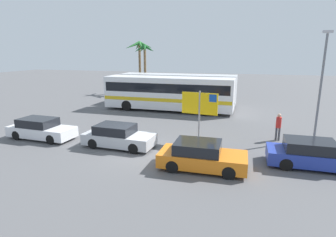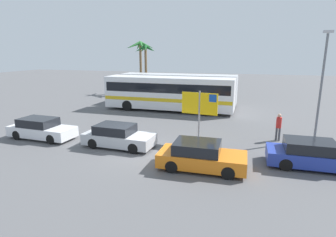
{
  "view_description": "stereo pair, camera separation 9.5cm",
  "coord_description": "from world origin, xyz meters",
  "px_view_note": "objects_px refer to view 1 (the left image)",
  "views": [
    {
      "loc": [
        5.81,
        -13.5,
        5.43
      ],
      "look_at": [
        0.89,
        2.87,
        1.3
      ],
      "focal_mm": 29.48,
      "sensor_mm": 36.0,
      "label": 1
    },
    {
      "loc": [
        5.9,
        -13.47,
        5.43
      ],
      "look_at": [
        0.89,
        2.87,
        1.3
      ],
      "focal_mm": 29.48,
      "sensor_mm": 36.0,
      "label": 2
    }
  ],
  "objects_px": {
    "car_orange": "(201,156)",
    "car_white": "(41,129)",
    "bus_rear_coach": "(177,88)",
    "car_silver": "(118,136)",
    "ferry_sign": "(200,106)",
    "car_blue": "(313,154)",
    "bus_front_coach": "(168,92)",
    "pedestrian_crossing_lot": "(278,125)"
  },
  "relations": [
    {
      "from": "car_silver",
      "to": "car_blue",
      "type": "height_order",
      "value": "same"
    },
    {
      "from": "pedestrian_crossing_lot",
      "to": "car_orange",
      "type": "bearing_deg",
      "value": 166.04
    },
    {
      "from": "car_silver",
      "to": "car_blue",
      "type": "distance_m",
      "value": 10.34
    },
    {
      "from": "bus_rear_coach",
      "to": "car_blue",
      "type": "distance_m",
      "value": 17.55
    },
    {
      "from": "car_orange",
      "to": "pedestrian_crossing_lot",
      "type": "bearing_deg",
      "value": 54.31
    },
    {
      "from": "car_white",
      "to": "car_silver",
      "type": "xyz_separation_m",
      "value": [
        5.47,
        -0.0,
        -0.0
      ]
    },
    {
      "from": "pedestrian_crossing_lot",
      "to": "car_blue",
      "type": "bearing_deg",
      "value": -141.65
    },
    {
      "from": "bus_front_coach",
      "to": "car_blue",
      "type": "xyz_separation_m",
      "value": [
        10.47,
        -10.64,
        -1.15
      ]
    },
    {
      "from": "bus_rear_coach",
      "to": "car_silver",
      "type": "relative_size",
      "value": 2.88
    },
    {
      "from": "car_orange",
      "to": "car_white",
      "type": "distance_m",
      "value": 10.81
    },
    {
      "from": "car_silver",
      "to": "pedestrian_crossing_lot",
      "type": "height_order",
      "value": "pedestrian_crossing_lot"
    },
    {
      "from": "car_white",
      "to": "pedestrian_crossing_lot",
      "type": "xyz_separation_m",
      "value": [
        14.52,
        3.96,
        0.39
      ]
    },
    {
      "from": "bus_front_coach",
      "to": "ferry_sign",
      "type": "height_order",
      "value": "ferry_sign"
    },
    {
      "from": "car_silver",
      "to": "pedestrian_crossing_lot",
      "type": "bearing_deg",
      "value": 25.43
    },
    {
      "from": "car_silver",
      "to": "pedestrian_crossing_lot",
      "type": "xyz_separation_m",
      "value": [
        9.05,
        3.96,
        0.39
      ]
    },
    {
      "from": "car_blue",
      "to": "car_silver",
      "type": "bearing_deg",
      "value": 179.33
    },
    {
      "from": "bus_rear_coach",
      "to": "car_orange",
      "type": "bearing_deg",
      "value": -71.18
    },
    {
      "from": "car_white",
      "to": "pedestrian_crossing_lot",
      "type": "bearing_deg",
      "value": 17.31
    },
    {
      "from": "bus_front_coach",
      "to": "pedestrian_crossing_lot",
      "type": "relative_size",
      "value": 6.99
    },
    {
      "from": "car_silver",
      "to": "ferry_sign",
      "type": "bearing_deg",
      "value": 26.83
    },
    {
      "from": "bus_front_coach",
      "to": "bus_rear_coach",
      "type": "xyz_separation_m",
      "value": [
        -0.02,
        3.38,
        0.0
      ]
    },
    {
      "from": "car_white",
      "to": "car_blue",
      "type": "xyz_separation_m",
      "value": [
        15.8,
        0.04,
        0.0
      ]
    },
    {
      "from": "bus_rear_coach",
      "to": "car_blue",
      "type": "bearing_deg",
      "value": -53.17
    },
    {
      "from": "pedestrian_crossing_lot",
      "to": "car_white",
      "type": "bearing_deg",
      "value": 125.5
    },
    {
      "from": "bus_rear_coach",
      "to": "car_orange",
      "type": "relative_size",
      "value": 2.91
    },
    {
      "from": "car_white",
      "to": "car_blue",
      "type": "bearing_deg",
      "value": 2.19
    },
    {
      "from": "bus_front_coach",
      "to": "car_silver",
      "type": "xyz_separation_m",
      "value": [
        0.14,
        -10.68,
        -1.15
      ]
    },
    {
      "from": "car_orange",
      "to": "bus_rear_coach",
      "type": "bearing_deg",
      "value": 107.31
    },
    {
      "from": "bus_front_coach",
      "to": "car_orange",
      "type": "relative_size",
      "value": 2.91
    },
    {
      "from": "ferry_sign",
      "to": "car_blue",
      "type": "relative_size",
      "value": 0.73
    },
    {
      "from": "bus_rear_coach",
      "to": "car_silver",
      "type": "xyz_separation_m",
      "value": [
        0.16,
        -14.06,
        -1.15
      ]
    },
    {
      "from": "ferry_sign",
      "to": "car_white",
      "type": "relative_size",
      "value": 0.73
    },
    {
      "from": "car_white",
      "to": "pedestrian_crossing_lot",
      "type": "relative_size",
      "value": 2.52
    },
    {
      "from": "car_white",
      "to": "car_silver",
      "type": "height_order",
      "value": "same"
    },
    {
      "from": "bus_rear_coach",
      "to": "car_silver",
      "type": "distance_m",
      "value": 14.11
    },
    {
      "from": "bus_rear_coach",
      "to": "car_white",
      "type": "height_order",
      "value": "bus_rear_coach"
    },
    {
      "from": "bus_rear_coach",
      "to": "bus_front_coach",
      "type": "bearing_deg",
      "value": -89.59
    },
    {
      "from": "bus_front_coach",
      "to": "car_orange",
      "type": "height_order",
      "value": "bus_front_coach"
    },
    {
      "from": "car_orange",
      "to": "car_blue",
      "type": "relative_size",
      "value": 0.95
    },
    {
      "from": "car_silver",
      "to": "bus_front_coach",
      "type": "bearing_deg",
      "value": 92.53
    },
    {
      "from": "bus_front_coach",
      "to": "ferry_sign",
      "type": "relative_size",
      "value": 3.77
    },
    {
      "from": "car_white",
      "to": "ferry_sign",
      "type": "bearing_deg",
      "value": 13.85
    }
  ]
}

